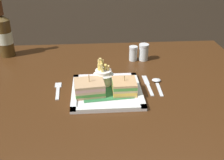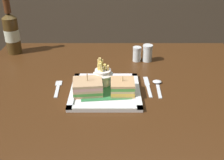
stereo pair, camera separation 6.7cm
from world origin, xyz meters
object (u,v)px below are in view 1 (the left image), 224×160
Objects in this scene: dining_table at (117,111)px; spoon at (157,82)px; fries_cup at (103,75)px; pepper_shaker at (144,53)px; square_plate at (107,91)px; knife at (148,84)px; sandwich_half_left at (89,88)px; fork at (58,90)px; beer_bottle at (4,35)px; salt_shaker at (133,54)px; sandwich_half_right at (124,86)px.

spoon is at bearing 2.99° from dining_table.
fries_cup is 0.31m from pepper_shaker.
square_plate reaches higher than knife.
sandwich_half_left is 0.86× the size of spoon.
fork is 0.34m from knife.
sandwich_half_left is at bearing -163.36° from knife.
pepper_shaker is at bearing 84.04° from knife.
dining_table is 14.98× the size of pepper_shaker.
spoon is at bearing -86.51° from pepper_shaker.
sandwich_half_left is at bearing -148.42° from dining_table.
spoon is (0.26, 0.07, -0.03)m from sandwich_half_left.
pepper_shaker reaches higher than fork.
spoon is (0.04, 0.01, 0.00)m from knife.
pepper_shaker is (-0.01, 0.23, 0.03)m from spoon.
sandwich_half_left is at bearing -130.85° from fries_cup.
beer_bottle is (-0.39, 0.40, 0.07)m from sandwich_half_left.
spoon reaches higher than dining_table.
knife is at bearing -95.96° from pepper_shaker.
fork is at bearing -176.76° from spoon.
knife is at bearing 2.64° from fork.
square_plate reaches higher than dining_table.
pepper_shaker is at bearing 57.07° from square_plate.
sandwich_half_left is 0.39m from pepper_shaker.
dining_table is 0.14m from square_plate.
square_plate is 1.94× the size of spoon.
dining_table is 0.29m from salt_shaker.
dining_table is 0.19m from sandwich_half_left.
sandwich_half_left is 1.66× the size of salt_shaker.
sandwich_half_left is 0.13m from fork.
sandwich_half_right reaches higher than knife.
fork is 1.63× the size of pepper_shaker.
fork is at bearing -176.83° from fries_cup.
beer_bottle reaches higher than dining_table.
spoon is at bearing 15.48° from sandwich_half_left.
fork is 1.86× the size of salt_shaker.
spoon is at bearing 3.24° from fork.
beer_bottle reaches higher than pepper_shaker.
salt_shaker is (0.59, -0.10, -0.07)m from beer_bottle.
salt_shaker is at bearing 64.34° from square_plate.
fork is (0.27, -0.35, -0.10)m from beer_bottle.
sandwich_half_left is 0.12m from sandwich_half_right.
sandwich_half_left reaches higher than dining_table.
sandwich_half_left is at bearing -123.47° from salt_shaker.
sandwich_half_left is (-0.10, -0.06, 0.15)m from dining_table.
fries_cup reaches higher than sandwich_half_right.
fries_cup is 0.18m from fork.
salt_shaker reaches higher than dining_table.
knife is (0.12, 0.00, 0.12)m from dining_table.
pepper_shaker is (0.05, -0.00, 0.00)m from salt_shaker.
square_plate is at bearing -40.54° from beer_bottle.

